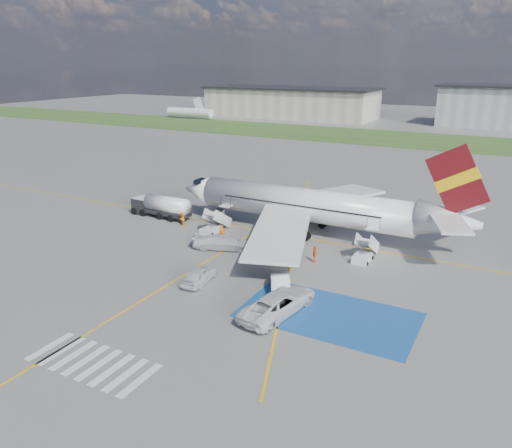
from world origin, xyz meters
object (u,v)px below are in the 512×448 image
(fuel_tanker, at_px, (161,208))
(car_silver_b, at_px, (280,281))
(airliner, at_px, (316,206))
(car_silver_a, at_px, (199,275))
(van_white_a, at_px, (279,300))
(van_white_b, at_px, (224,241))
(gpu_cart, at_px, (216,216))

(fuel_tanker, height_order, car_silver_b, fuel_tanker)
(airliner, bearing_deg, car_silver_a, -103.23)
(airliner, bearing_deg, van_white_a, -76.35)
(airliner, xyz_separation_m, fuel_tanker, (-20.25, -3.35, -2.17))
(van_white_a, xyz_separation_m, van_white_b, (-11.58, 10.13, -0.18))
(gpu_cart, relative_size, car_silver_a, 0.48)
(fuel_tanker, height_order, gpu_cart, fuel_tanker)
(airliner, bearing_deg, gpu_cart, -172.72)
(fuel_tanker, xyz_separation_m, car_silver_a, (16.03, -14.56, -0.45))
(airliner, xyz_separation_m, van_white_a, (4.76, -19.62, -2.21))
(airliner, relative_size, gpu_cart, 16.88)
(van_white_a, bearing_deg, gpu_cart, -37.31)
(airliner, relative_size, van_white_b, 7.21)
(fuel_tanker, distance_m, van_white_a, 29.83)
(van_white_a, height_order, van_white_b, van_white_a)
(car_silver_b, bearing_deg, gpu_cart, -69.48)
(fuel_tanker, distance_m, van_white_b, 14.77)
(gpu_cart, bearing_deg, van_white_b, -68.86)
(airliner, height_order, van_white_b, airliner)
(car_silver_b, bearing_deg, car_silver_a, -9.96)
(airliner, height_order, van_white_a, airliner)
(fuel_tanker, bearing_deg, gpu_cart, 15.50)
(car_silver_a, bearing_deg, van_white_a, 162.80)
(van_white_a, bearing_deg, fuel_tanker, -24.76)
(car_silver_a, bearing_deg, van_white_b, -79.32)
(gpu_cart, bearing_deg, airliner, -9.15)
(gpu_cart, bearing_deg, van_white_a, -62.02)
(car_silver_a, bearing_deg, gpu_cart, -68.52)
(car_silver_b, relative_size, van_white_a, 0.75)
(gpu_cart, bearing_deg, car_silver_b, -57.89)
(fuel_tanker, relative_size, car_silver_a, 1.89)
(car_silver_a, bearing_deg, car_silver_b, -168.41)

